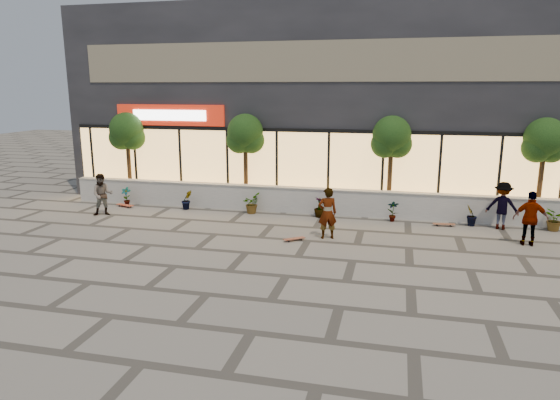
% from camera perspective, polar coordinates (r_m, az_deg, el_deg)
% --- Properties ---
extents(ground, '(80.00, 80.00, 0.00)m').
position_cam_1_polar(ground, '(13.61, 0.69, -8.70)').
color(ground, gray).
rests_on(ground, ground).
extents(planter_wall, '(22.00, 0.42, 1.04)m').
position_cam_1_polar(planter_wall, '(20.06, 5.10, -0.14)').
color(planter_wall, silver).
rests_on(planter_wall, ground).
extents(retail_building, '(24.00, 9.17, 8.50)m').
position_cam_1_polar(retail_building, '(25.01, 7.14, 10.97)').
color(retail_building, '#232328').
rests_on(retail_building, ground).
extents(shrub_a, '(0.43, 0.29, 0.81)m').
position_cam_1_polar(shrub_a, '(22.41, -17.16, 0.39)').
color(shrub_a, black).
rests_on(shrub_a, ground).
extents(shrub_b, '(0.57, 0.57, 0.81)m').
position_cam_1_polar(shrub_b, '(21.13, -10.60, 0.03)').
color(shrub_b, black).
rests_on(shrub_b, ground).
extents(shrub_c, '(0.68, 0.77, 0.81)m').
position_cam_1_polar(shrub_c, '(20.17, -3.31, -0.38)').
color(shrub_c, black).
rests_on(shrub_c, ground).
extents(shrub_d, '(0.64, 0.64, 0.81)m').
position_cam_1_polar(shrub_d, '(19.57, 4.57, -0.81)').
color(shrub_d, black).
rests_on(shrub_d, ground).
extents(shrub_e, '(0.46, 0.35, 0.81)m').
position_cam_1_polar(shrub_e, '(19.36, 12.78, -1.24)').
color(shrub_e, black).
rests_on(shrub_e, ground).
extents(shrub_f, '(0.55, 0.57, 0.81)m').
position_cam_1_polar(shrub_f, '(19.55, 21.01, -1.65)').
color(shrub_f, black).
rests_on(shrub_f, ground).
extents(shrub_g, '(0.77, 0.84, 0.81)m').
position_cam_1_polar(shrub_g, '(20.13, 28.92, -2.01)').
color(shrub_g, black).
rests_on(shrub_g, ground).
extents(tree_west, '(1.60, 1.50, 3.92)m').
position_cam_1_polar(tree_west, '(23.35, -17.10, 7.29)').
color(tree_west, '#403016').
rests_on(tree_west, ground).
extents(tree_midwest, '(1.60, 1.50, 3.92)m').
position_cam_1_polar(tree_midwest, '(21.12, -3.99, 7.30)').
color(tree_midwest, '#403016').
rests_on(tree_midwest, ground).
extents(tree_mideast, '(1.60, 1.50, 3.92)m').
position_cam_1_polar(tree_mideast, '(20.16, 12.63, 6.77)').
color(tree_mideast, '#403016').
rests_on(tree_mideast, ground).
extents(tree_east, '(1.60, 1.50, 3.92)m').
position_cam_1_polar(tree_east, '(20.83, 28.00, 5.77)').
color(tree_east, '#403016').
rests_on(tree_east, ground).
extents(skater_center, '(0.74, 0.60, 1.75)m').
position_cam_1_polar(skater_center, '(16.74, 5.44, -1.50)').
color(skater_center, white).
rests_on(skater_center, ground).
extents(skater_left, '(1.01, 0.94, 1.67)m').
position_cam_1_polar(skater_left, '(20.91, -19.62, 0.57)').
color(skater_left, '#9C8564').
rests_on(skater_left, ground).
extents(skater_right_near, '(1.07, 0.51, 1.78)m').
position_cam_1_polar(skater_right_near, '(17.81, 26.72, -1.91)').
color(skater_right_near, white).
rests_on(skater_right_near, ground).
extents(skater_right_far, '(1.24, 0.90, 1.71)m').
position_cam_1_polar(skater_right_far, '(19.47, 24.08, -0.60)').
color(skater_right_far, maroon).
rests_on(skater_right_far, ground).
extents(skateboard_center, '(0.71, 0.61, 0.09)m').
position_cam_1_polar(skateboard_center, '(16.59, 1.63, -4.44)').
color(skateboard_center, brown).
rests_on(skateboard_center, ground).
extents(skateboard_left, '(0.87, 0.46, 0.10)m').
position_cam_1_polar(skateboard_left, '(22.23, -17.30, -0.56)').
color(skateboard_left, '#E04C2A').
rests_on(skateboard_left, ground).
extents(skateboard_right_near, '(0.80, 0.27, 0.09)m').
position_cam_1_polar(skateboard_right_near, '(19.28, 18.22, -2.63)').
color(skateboard_right_near, brown).
rests_on(skateboard_right_near, ground).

